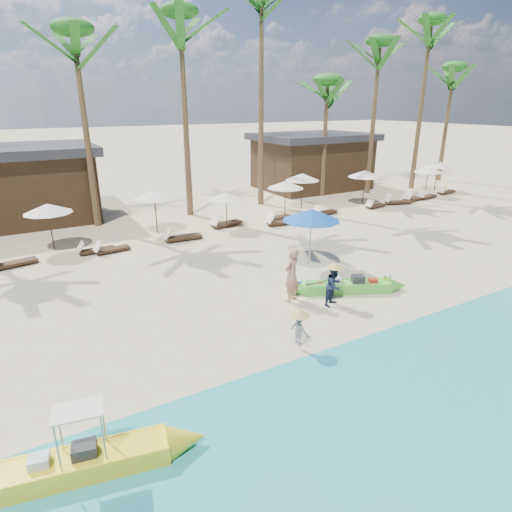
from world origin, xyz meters
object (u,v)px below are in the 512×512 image
tourist (291,275)px  yellow_canoe (74,465)px  green_canoe (347,286)px  blue_umbrella (311,215)px

tourist → yellow_canoe: bearing=5.0°
green_canoe → tourist: size_ratio=2.42×
green_canoe → blue_umbrella: bearing=109.9°
tourist → blue_umbrella: size_ratio=0.76×
green_canoe → yellow_canoe: (-9.96, -3.86, 0.02)m
green_canoe → blue_umbrella: (0.24, 2.65, 2.10)m
tourist → blue_umbrella: bearing=-161.4°
tourist → green_canoe: bearing=145.3°
green_canoe → yellow_canoe: bearing=-133.8°
yellow_canoe → tourist: (7.76, 4.28, 0.74)m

